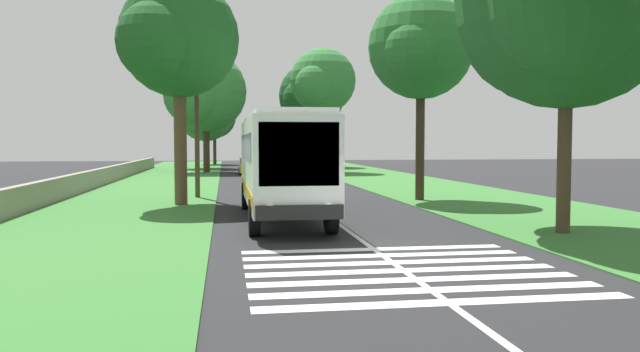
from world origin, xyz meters
TOP-DOWN VIEW (x-y plane):
  - ground at (0.00, 0.00)m, footprint 160.00×160.00m
  - grass_verge_left at (15.00, 8.20)m, footprint 120.00×8.00m
  - grass_verge_right at (15.00, -8.20)m, footprint 120.00×8.00m
  - centre_line at (15.00, 0.00)m, footprint 110.00×0.16m
  - coach_bus at (7.69, 1.80)m, footprint 11.16×2.62m
  - zebra_crossing at (-1.68, 0.00)m, footprint 5.85×6.80m
  - trailing_car_0 at (25.18, -2.02)m, footprint 4.30×1.78m
  - trailing_car_1 at (32.03, -1.98)m, footprint 4.30×1.78m
  - trailing_car_2 at (39.52, 1.70)m, footprint 4.30×1.78m
  - trailing_car_3 at (48.74, -1.90)m, footprint 4.30×1.78m
  - roadside_tree_left_1 at (13.21, 5.84)m, footprint 6.21×5.16m
  - roadside_tree_left_2 at (51.57, 5.90)m, footprint 7.14×5.98m
  - roadside_tree_left_3 at (63.26, 5.11)m, footprint 6.00×5.26m
  - roadside_tree_left_4 at (42.90, 5.67)m, footprint 8.74×7.35m
  - roadside_tree_right_0 at (2.93, -6.13)m, footprint 8.09×6.64m
  - roadside_tree_right_1 at (13.79, -5.25)m, footprint 5.45×4.94m
  - roadside_tree_right_2 at (41.34, -4.92)m, footprint 7.14×5.92m
  - roadside_tree_right_4 at (53.75, -5.57)m, footprint 8.86×7.25m
  - utility_pole at (16.77, 5.14)m, footprint 0.24×1.40m
  - roadside_wall at (20.00, 11.60)m, footprint 70.00×0.40m

SIDE VIEW (x-z plane):
  - ground at x=0.00m, z-range 0.00..0.00m
  - zebra_crossing at x=-1.68m, z-range 0.00..0.01m
  - centre_line at x=15.00m, z-range 0.00..0.01m
  - grass_verge_left at x=15.00m, z-range 0.00..0.04m
  - grass_verge_right at x=15.00m, z-range 0.00..0.04m
  - roadside_wall at x=20.00m, z-range 0.04..1.11m
  - trailing_car_0 at x=25.18m, z-range -0.05..1.38m
  - trailing_car_1 at x=32.03m, z-range -0.05..1.38m
  - trailing_car_2 at x=39.52m, z-range -0.05..1.38m
  - trailing_car_3 at x=48.74m, z-range -0.05..1.38m
  - coach_bus at x=7.69m, z-range 0.28..4.01m
  - utility_pole at x=16.77m, z-range 0.18..8.63m
  - roadside_tree_left_2 at x=51.57m, z-range 1.28..10.08m
  - roadside_tree_left_3 at x=63.26m, z-range 1.53..10.01m
  - roadside_tree_right_0 at x=2.93m, z-range 1.70..12.05m
  - roadside_tree_left_1 at x=13.21m, z-range 2.20..12.02m
  - roadside_tree_right_1 at x=13.79m, z-range 2.29..11.97m
  - roadside_tree_left_4 at x=42.90m, z-range 1.67..12.67m
  - roadside_tree_right_4 at x=53.75m, z-range 1.92..13.36m
  - roadside_tree_right_2 at x=41.34m, z-range 2.51..13.75m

